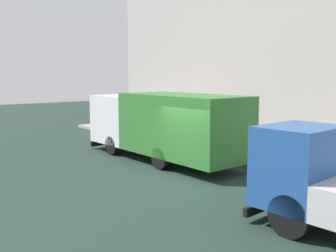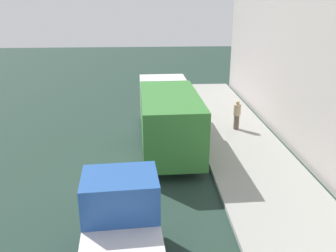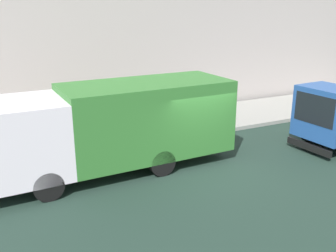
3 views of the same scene
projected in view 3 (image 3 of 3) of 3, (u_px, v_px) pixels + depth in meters
ground at (206, 169)px, 12.78m from camera, size 80.00×80.00×0.00m
sidewalk at (148, 127)px, 17.01m from camera, size 3.96×30.00×0.17m
large_utility_truck at (111, 124)px, 12.26m from camera, size 2.76×8.42×2.88m
pedestrian_walking at (46, 119)px, 15.08m from camera, size 0.44×0.44×1.60m
traffic_cone_orange at (11, 152)px, 13.01m from camera, size 0.46×0.46×0.65m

